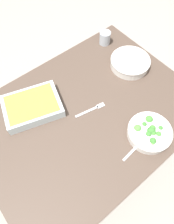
# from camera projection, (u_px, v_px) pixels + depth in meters

# --- Properties ---
(ground_plane) EXTENTS (6.00, 6.00, 0.00)m
(ground_plane) POSITION_uv_depth(u_px,v_px,m) (87.00, 156.00, 1.79)
(ground_plane) COLOR #9E9389
(dining_table) EXTENTS (1.20, 0.90, 0.74)m
(dining_table) POSITION_uv_depth(u_px,v_px,m) (87.00, 120.00, 1.23)
(dining_table) COLOR #4C3D33
(dining_table) RESTS_ON ground_plane
(stew_bowl) EXTENTS (0.24, 0.24, 0.06)m
(stew_bowl) POSITION_uv_depth(u_px,v_px,m) (130.00, 62.00, 1.30)
(stew_bowl) COLOR silver
(stew_bowl) RESTS_ON dining_table
(broccoli_bowl) EXTENTS (0.22, 0.22, 0.07)m
(broccoli_bowl) POSITION_uv_depth(u_px,v_px,m) (149.00, 132.00, 1.06)
(broccoli_bowl) COLOR silver
(broccoli_bowl) RESTS_ON dining_table
(baking_dish) EXTENTS (0.35, 0.30, 0.06)m
(baking_dish) POSITION_uv_depth(u_px,v_px,m) (32.00, 106.00, 1.13)
(baking_dish) COLOR silver
(baking_dish) RESTS_ON dining_table
(drink_cup) EXTENTS (0.07, 0.07, 0.08)m
(drink_cup) POSITION_uv_depth(u_px,v_px,m) (105.00, 38.00, 1.39)
(drink_cup) COLOR #B2BCC6
(drink_cup) RESTS_ON dining_table
(spoon_by_stew) EXTENTS (0.10, 0.16, 0.01)m
(spoon_by_stew) POSITION_uv_depth(u_px,v_px,m) (123.00, 63.00, 1.33)
(spoon_by_stew) COLOR silver
(spoon_by_stew) RESTS_ON dining_table
(spoon_by_broccoli) EXTENTS (0.18, 0.03, 0.01)m
(spoon_by_broccoli) POSITION_uv_depth(u_px,v_px,m) (138.00, 145.00, 1.05)
(spoon_by_broccoli) COLOR silver
(spoon_by_broccoli) RESTS_ON dining_table
(fork_on_table) EXTENTS (0.18, 0.05, 0.01)m
(fork_on_table) POSITION_uv_depth(u_px,v_px,m) (92.00, 109.00, 1.16)
(fork_on_table) COLOR silver
(fork_on_table) RESTS_ON dining_table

